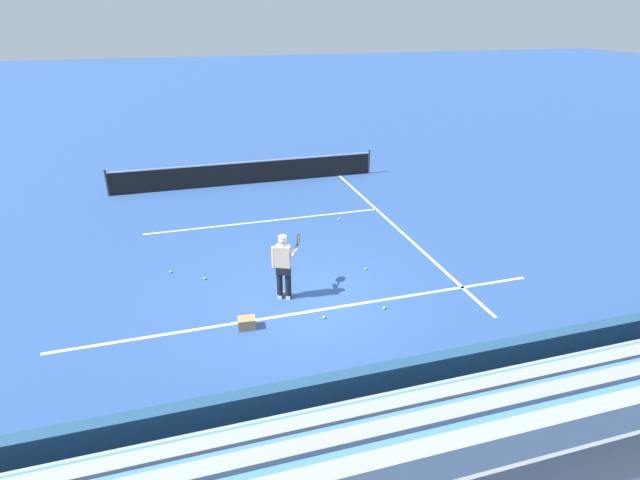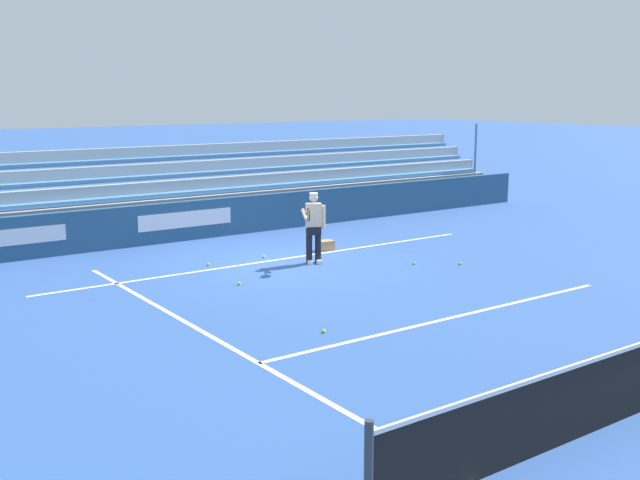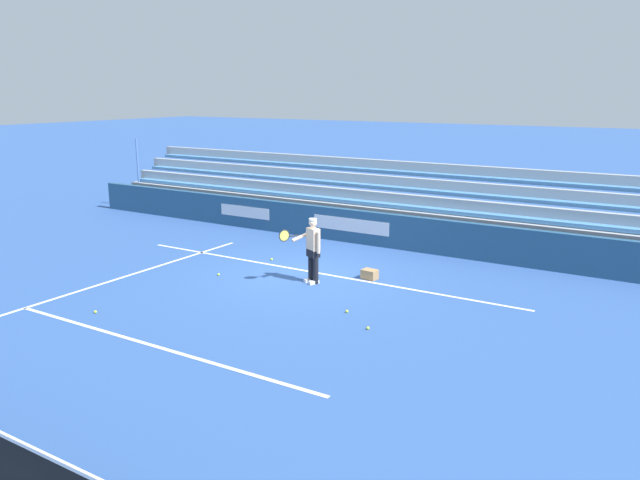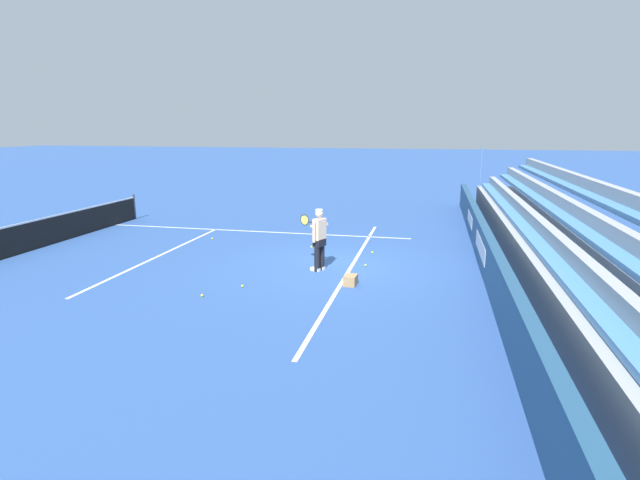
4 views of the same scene
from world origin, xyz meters
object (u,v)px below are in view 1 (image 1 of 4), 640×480
(tennis_ball_far_right, at_px, (171,272))
(tennis_ball_far_left, at_px, (324,317))
(tennis_ball_by_box, at_px, (366,269))
(tennis_ball_toward_net, at_px, (205,279))
(tennis_ball_near_player, at_px, (384,308))
(tennis_net, at_px, (247,172))
(ball_box_cardboard, at_px, (247,323))
(tennis_ball_on_baseline, at_px, (339,219))
(tennis_player, at_px, (284,266))

(tennis_ball_far_right, height_order, tennis_ball_far_left, same)
(tennis_ball_by_box, xyz_separation_m, tennis_ball_toward_net, (-4.40, 0.70, 0.00))
(tennis_ball_toward_net, distance_m, tennis_ball_far_left, 3.75)
(tennis_ball_far_left, relative_size, tennis_ball_near_player, 1.00)
(tennis_net, bearing_deg, ball_box_cardboard, -98.75)
(ball_box_cardboard, distance_m, tennis_ball_on_baseline, 6.94)
(ball_box_cardboard, xyz_separation_m, tennis_ball_far_left, (1.81, -0.14, -0.10))
(tennis_ball_far_right, bearing_deg, tennis_ball_near_player, -34.33)
(tennis_ball_on_baseline, distance_m, tennis_ball_far_right, 6.18)
(tennis_ball_by_box, bearing_deg, tennis_ball_far_left, -132.13)
(ball_box_cardboard, xyz_separation_m, tennis_ball_on_baseline, (4.07, 5.62, -0.10))
(tennis_ball_far_right, bearing_deg, tennis_ball_far_left, -44.52)
(tennis_ball_by_box, relative_size, tennis_ball_far_left, 1.00)
(tennis_ball_far_left, bearing_deg, tennis_net, 90.93)
(tennis_ball_by_box, height_order, tennis_net, tennis_net)
(tennis_player, height_order, tennis_ball_on_baseline, tennis_player)
(tennis_ball_far_left, distance_m, tennis_ball_near_player, 1.54)
(ball_box_cardboard, relative_size, tennis_ball_toward_net, 6.06)
(tennis_player, bearing_deg, ball_box_cardboard, -136.37)
(tennis_player, xyz_separation_m, tennis_ball_far_right, (-2.77, 2.18, -0.86))
(tennis_ball_toward_net, relative_size, tennis_net, 0.01)
(tennis_ball_on_baseline, relative_size, tennis_ball_toward_net, 1.00)
(tennis_ball_far_left, height_order, tennis_ball_near_player, same)
(ball_box_cardboard, bearing_deg, tennis_player, 43.63)
(tennis_ball_by_box, bearing_deg, tennis_net, 102.97)
(tennis_player, xyz_separation_m, ball_box_cardboard, (-1.13, -1.08, -0.76))
(tennis_ball_by_box, xyz_separation_m, tennis_net, (-2.01, 8.72, 0.46))
(ball_box_cardboard, distance_m, tennis_ball_toward_net, 2.70)
(tennis_net, bearing_deg, tennis_ball_by_box, -77.03)
(tennis_ball_by_box, distance_m, tennis_ball_near_player, 2.06)
(tennis_net, bearing_deg, tennis_player, -93.01)
(ball_box_cardboard, height_order, tennis_ball_on_baseline, ball_box_cardboard)
(tennis_ball_by_box, relative_size, tennis_ball_near_player, 1.00)
(tennis_ball_on_baseline, distance_m, tennis_ball_by_box, 3.75)
(ball_box_cardboard, height_order, tennis_net, tennis_net)
(tennis_ball_near_player, bearing_deg, tennis_ball_by_box, 81.69)
(tennis_ball_far_left, xyz_separation_m, tennis_net, (-0.17, 10.75, 0.46))
(tennis_ball_toward_net, bearing_deg, tennis_player, -38.65)
(tennis_ball_far_right, bearing_deg, ball_box_cardboard, -63.24)
(tennis_player, height_order, tennis_ball_toward_net, tennis_player)
(tennis_player, height_order, tennis_net, tennis_player)
(tennis_player, height_order, tennis_ball_near_player, tennis_player)
(ball_box_cardboard, bearing_deg, tennis_ball_far_left, -4.33)
(tennis_player, bearing_deg, tennis_ball_toward_net, 141.35)
(ball_box_cardboard, distance_m, tennis_net, 10.75)
(tennis_player, bearing_deg, tennis_ball_far_left, -60.90)
(ball_box_cardboard, distance_m, tennis_ball_far_left, 1.82)
(ball_box_cardboard, height_order, tennis_ball_far_right, ball_box_cardboard)
(tennis_ball_far_right, bearing_deg, tennis_ball_by_box, -14.46)
(tennis_ball_by_box, bearing_deg, tennis_player, -162.06)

